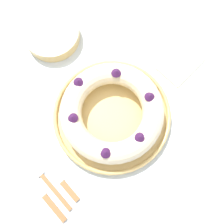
% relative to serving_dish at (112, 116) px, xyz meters
% --- Properties ---
extents(ground_plane, '(8.00, 8.00, 0.00)m').
position_rel_serving_dish_xyz_m(ground_plane, '(-0.01, -0.04, -0.79)').
color(ground_plane, '#4C4742').
extents(dining_table, '(1.33, 1.27, 0.78)m').
position_rel_serving_dish_xyz_m(dining_table, '(-0.01, -0.04, -0.10)').
color(dining_table, silver).
rests_on(dining_table, ground_plane).
extents(serving_dish, '(0.35, 0.35, 0.03)m').
position_rel_serving_dish_xyz_m(serving_dish, '(0.00, 0.00, 0.00)').
color(serving_dish, tan).
rests_on(serving_dish, dining_table).
extents(bundt_cake, '(0.30, 0.30, 0.07)m').
position_rel_serving_dish_xyz_m(bundt_cake, '(-0.00, 0.00, 0.04)').
color(bundt_cake, beige).
rests_on(bundt_cake, serving_dish).
extents(fork, '(0.02, 0.18, 0.01)m').
position_rel_serving_dish_xyz_m(fork, '(-0.27, -0.02, -0.01)').
color(fork, '#936038').
rests_on(fork, dining_table).
extents(serving_knife, '(0.02, 0.21, 0.01)m').
position_rel_serving_dish_xyz_m(serving_knife, '(-0.30, -0.05, -0.01)').
color(serving_knife, '#936038').
rests_on(serving_knife, dining_table).
extents(cake_knife, '(0.02, 0.16, 0.01)m').
position_rel_serving_dish_xyz_m(cake_knife, '(-0.24, -0.05, -0.01)').
color(cake_knife, '#936038').
rests_on(cake_knife, dining_table).
extents(side_bowl, '(0.18, 0.18, 0.04)m').
position_rel_serving_dish_xyz_m(side_bowl, '(0.04, 0.33, 0.01)').
color(side_bowl, tan).
rests_on(side_bowl, dining_table).
extents(napkin, '(0.14, 0.10, 0.00)m').
position_rel_serving_dish_xyz_m(napkin, '(0.28, -0.02, -0.01)').
color(napkin, beige).
rests_on(napkin, dining_table).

